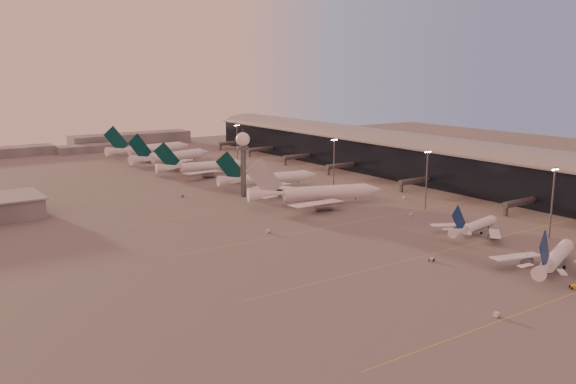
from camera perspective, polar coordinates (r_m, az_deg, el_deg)
ground at (r=187.30m, az=13.61°, el=-6.92°), size 700.00×700.00×0.00m
taxiway_markings at (r=245.46m, az=8.57°, el=-2.29°), size 180.00×185.25×0.02m
terminal at (r=335.23m, az=12.04°, el=3.16°), size 57.00×362.00×23.04m
radar_tower at (r=277.26m, az=-4.23°, el=3.82°), size 6.40×6.40×31.10m
mast_a at (r=229.30m, az=23.51°, el=-0.61°), size 3.60×0.56×25.00m
mast_b at (r=259.45m, az=12.85°, el=1.40°), size 3.60×0.56×25.00m
mast_c at (r=295.60m, az=4.33°, el=2.89°), size 3.60×0.56×25.00m
mast_d at (r=368.21m, az=-4.78°, el=4.62°), size 3.60×0.56×25.00m
distant_horizon at (r=465.89m, az=-17.43°, el=4.38°), size 165.00×37.50×9.00m
narrowbody_near at (r=195.25m, az=23.74°, el=-5.85°), size 38.89×30.48×15.84m
narrowbody_mid at (r=225.98m, az=17.14°, el=-3.21°), size 33.29×26.32×13.12m
widebody_white at (r=263.32m, az=2.70°, el=-0.39°), size 58.45×46.05×21.43m
greentail_a at (r=299.85m, az=-1.77°, el=1.05°), size 53.09×42.54×19.40m
greentail_b at (r=339.35m, az=-7.92°, el=2.18°), size 52.42×41.97×19.20m
greentail_c at (r=376.39m, az=-10.81°, el=3.07°), size 57.41×45.90×21.11m
greentail_d at (r=412.58m, az=-12.82°, el=3.75°), size 60.99×49.01×22.18m
gsv_truck_a at (r=156.32m, az=19.06°, el=-10.54°), size 6.23×2.46×2.50m
gsv_tug_near at (r=182.59m, az=25.16°, el=-8.04°), size 4.04×4.45×1.09m
gsv_catering_a at (r=226.41m, az=24.35°, el=-3.93°), size 4.87×3.76×3.66m
gsv_tug_mid at (r=193.21m, az=13.30°, el=-6.17°), size 3.36×4.00×0.98m
gsv_truck_b at (r=248.89m, az=11.49°, el=-1.95°), size 5.36×2.30×2.11m
gsv_truck_c at (r=219.52m, az=-1.83°, el=-3.50°), size 6.30×4.97×2.44m
gsv_catering_b at (r=280.24m, az=10.87°, el=-0.21°), size 5.33×3.68×4.01m
gsv_truck_d at (r=282.85m, az=-9.88°, el=-0.26°), size 3.24×5.46×2.08m
gsv_tug_hangar at (r=332.92m, az=-0.41°, el=1.61°), size 3.99×3.26×0.99m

